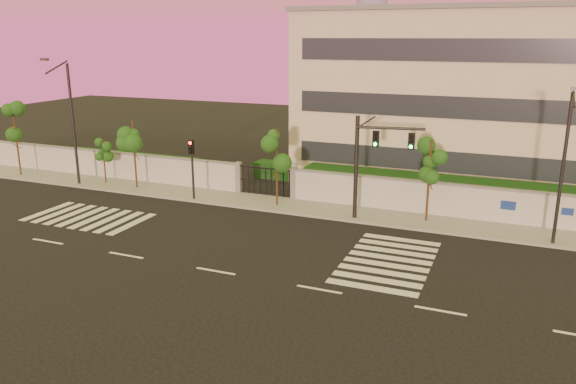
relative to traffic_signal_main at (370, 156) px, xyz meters
The scene contains 15 objects.
ground 11.29m from the traffic_signal_main, 115.38° to the right, with size 120.00×120.00×0.00m, color black.
sidewalk 5.98m from the traffic_signal_main, 168.66° to the left, with size 60.00×3.00×0.15m, color gray.
perimeter_wall 5.77m from the traffic_signal_main, 151.51° to the left, with size 60.00×0.36×2.20m.
hedge_row 6.87m from the traffic_signal_main, 123.30° to the left, with size 41.00×4.25×1.80m.
institutional_building 13.38m from the traffic_signal_main, 70.25° to the left, with size 24.40×12.40×12.25m.
road_markings 9.29m from the traffic_signal_main, 136.43° to the right, with size 57.00×7.62×0.02m.
street_tree_a 27.11m from the traffic_signal_main, behind, with size 1.57×1.25×5.47m.
street_tree_b 19.62m from the traffic_signal_main, behind, with size 1.31×1.04×3.30m.
street_tree_c 16.66m from the traffic_signal_main, behind, with size 1.62×1.29×4.81m.
street_tree_d 5.98m from the traffic_signal_main, behind, with size 1.49×1.18×4.89m.
street_tree_e 3.39m from the traffic_signal_main, 18.18° to the left, with size 1.63×1.30×4.84m.
traffic_signal_main is the anchor object (origin of this frame).
traffic_signal_secondary 11.54m from the traffic_signal_main, behind, with size 0.32×0.32×4.11m.
streetlight_west 21.19m from the traffic_signal_main, behind, with size 0.53×2.15×8.96m.
streetlight_east 9.78m from the traffic_signal_main, ahead, with size 0.49×1.96×8.14m.
Camera 1 is at (12.08, -20.58, 10.35)m, focal length 35.00 mm.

